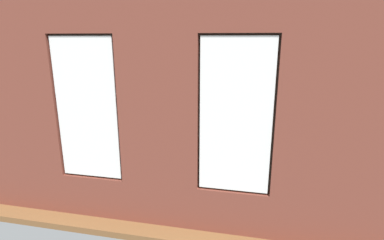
% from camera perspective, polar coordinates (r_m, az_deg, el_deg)
% --- Properties ---
extents(ground_plane, '(6.94, 5.93, 0.10)m').
position_cam_1_polar(ground_plane, '(7.03, 0.65, -7.57)').
color(ground_plane, brown).
extents(brick_wall_with_windows, '(6.34, 0.30, 3.48)m').
position_cam_1_polar(brick_wall_with_windows, '(4.09, -6.48, 1.71)').
color(brick_wall_with_windows, brown).
rests_on(brick_wall_with_windows, ground_plane).
extents(white_wall_right, '(0.10, 4.93, 3.48)m').
position_cam_1_polar(white_wall_right, '(7.62, -23.47, 6.93)').
color(white_wall_right, white).
rests_on(white_wall_right, ground_plane).
extents(couch_by_window, '(1.99, 0.87, 0.80)m').
position_cam_1_polar(couch_by_window, '(5.16, -3.36, -11.87)').
color(couch_by_window, black).
rests_on(couch_by_window, ground_plane).
extents(couch_left, '(0.95, 1.94, 0.80)m').
position_cam_1_polar(couch_left, '(6.73, 21.60, -6.30)').
color(couch_left, black).
rests_on(couch_left, ground_plane).
extents(coffee_table, '(1.37, 0.80, 0.43)m').
position_cam_1_polar(coffee_table, '(6.83, 0.70, -4.44)').
color(coffee_table, olive).
rests_on(coffee_table, ground_plane).
extents(cup_ceramic, '(0.07, 0.07, 0.09)m').
position_cam_1_polar(cup_ceramic, '(6.80, 0.70, -3.69)').
color(cup_ceramic, '#4C4C51').
rests_on(cup_ceramic, coffee_table).
extents(candle_jar, '(0.08, 0.08, 0.10)m').
position_cam_1_polar(candle_jar, '(6.77, -2.92, -3.72)').
color(candle_jar, '#B7333D').
rests_on(candle_jar, coffee_table).
extents(remote_black, '(0.11, 0.18, 0.02)m').
position_cam_1_polar(remote_black, '(6.88, 4.02, -3.77)').
color(remote_black, black).
rests_on(remote_black, coffee_table).
extents(remote_silver, '(0.11, 0.18, 0.02)m').
position_cam_1_polar(remote_silver, '(6.68, 1.36, -4.34)').
color(remote_silver, '#B2B2B7').
rests_on(remote_silver, coffee_table).
extents(media_console, '(1.11, 0.42, 0.45)m').
position_cam_1_polar(media_console, '(8.25, -18.38, -2.82)').
color(media_console, black).
rests_on(media_console, ground_plane).
extents(tv_flatscreen, '(1.11, 0.20, 0.78)m').
position_cam_1_polar(tv_flatscreen, '(8.09, -18.73, 1.37)').
color(tv_flatscreen, black).
rests_on(tv_flatscreen, media_console).
extents(papasan_chair, '(1.01, 1.01, 0.66)m').
position_cam_1_polar(papasan_chair, '(8.47, 3.63, -0.16)').
color(papasan_chair, olive).
rests_on(papasan_chair, ground_plane).
extents(potted_plant_by_left_couch, '(0.21, 0.21, 0.48)m').
position_cam_1_polar(potted_plant_by_left_couch, '(8.00, 17.22, -2.71)').
color(potted_plant_by_left_couch, brown).
rests_on(potted_plant_by_left_couch, ground_plane).
extents(potted_plant_corner_far_left, '(0.83, 0.74, 1.16)m').
position_cam_1_polar(potted_plant_corner_far_left, '(4.94, 27.14, -10.24)').
color(potted_plant_corner_far_left, '#9E5638').
rests_on(potted_plant_corner_far_left, ground_plane).
extents(potted_plant_between_couches, '(0.89, 0.80, 1.13)m').
position_cam_1_polar(potted_plant_between_couches, '(4.92, 13.49, -10.08)').
color(potted_plant_between_couches, gray).
rests_on(potted_plant_between_couches, ground_plane).
extents(potted_plant_mid_room_small, '(0.20, 0.20, 0.45)m').
position_cam_1_polar(potted_plant_mid_room_small, '(7.18, 7.46, -4.25)').
color(potted_plant_mid_room_small, '#9E5638').
rests_on(potted_plant_mid_room_small, ground_plane).
extents(potted_plant_corner_near_left, '(1.16, 1.05, 1.31)m').
position_cam_1_polar(potted_plant_corner_near_left, '(8.65, 20.67, 1.82)').
color(potted_plant_corner_near_left, beige).
rests_on(potted_plant_corner_near_left, ground_plane).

